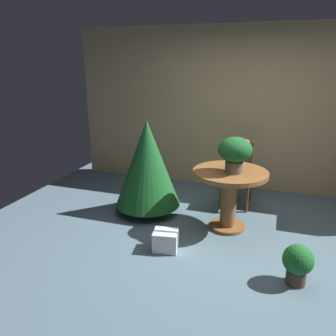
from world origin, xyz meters
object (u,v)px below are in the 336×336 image
(gift_box_cream, at_px, (166,241))
(holiday_tree, at_px, (147,163))
(round_dining_table, at_px, (229,188))
(potted_plant, at_px, (298,263))
(flower_vase, at_px, (235,152))
(wooden_chair_far, at_px, (238,171))

(gift_box_cream, bearing_deg, holiday_tree, 122.53)
(round_dining_table, bearing_deg, potted_plant, -49.61)
(flower_vase, xyz_separation_m, potted_plant, (0.75, -0.88, -0.80))
(flower_vase, bearing_deg, round_dining_table, 132.15)
(flower_vase, xyz_separation_m, wooden_chair_far, (-0.05, 0.89, -0.52))
(round_dining_table, xyz_separation_m, wooden_chair_far, (0.00, 0.84, -0.04))
(round_dining_table, height_order, potted_plant, round_dining_table)
(wooden_chair_far, bearing_deg, round_dining_table, -90.00)
(wooden_chair_far, distance_m, holiday_tree, 1.36)
(holiday_tree, distance_m, potted_plant, 2.26)
(holiday_tree, bearing_deg, flower_vase, -8.59)
(round_dining_table, height_order, flower_vase, flower_vase)
(flower_vase, distance_m, potted_plant, 1.40)
(holiday_tree, height_order, gift_box_cream, holiday_tree)
(round_dining_table, height_order, wooden_chair_far, wooden_chair_far)
(flower_vase, distance_m, gift_box_cream, 1.31)
(flower_vase, relative_size, potted_plant, 1.07)
(round_dining_table, relative_size, gift_box_cream, 3.02)
(round_dining_table, relative_size, wooden_chair_far, 1.01)
(wooden_chair_far, bearing_deg, holiday_tree, -148.11)
(flower_vase, relative_size, holiday_tree, 0.33)
(wooden_chair_far, height_order, gift_box_cream, wooden_chair_far)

